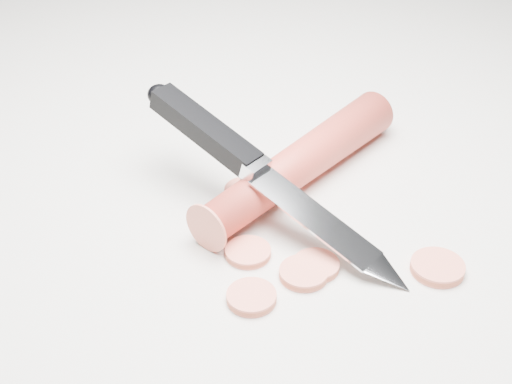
% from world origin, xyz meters
% --- Properties ---
extents(ground, '(2.40, 2.40, 0.00)m').
position_xyz_m(ground, '(0.00, 0.00, 0.00)').
color(ground, silver).
rests_on(ground, ground).
extents(carrot, '(0.11, 0.23, 0.03)m').
position_xyz_m(carrot, '(-0.02, 0.03, 0.02)').
color(carrot, red).
rests_on(carrot, ground).
extents(carrot_slice_0, '(0.03, 0.03, 0.01)m').
position_xyz_m(carrot_slice_0, '(-0.03, -0.07, 0.00)').
color(carrot_slice_0, '#F47057').
rests_on(carrot_slice_0, ground).
extents(carrot_slice_1, '(0.04, 0.04, 0.01)m').
position_xyz_m(carrot_slice_1, '(0.11, -0.04, 0.00)').
color(carrot_slice_1, '#F47057').
rests_on(carrot_slice_1, ground).
extents(carrot_slice_2, '(0.03, 0.03, 0.01)m').
position_xyz_m(carrot_slice_2, '(0.02, -0.07, 0.00)').
color(carrot_slice_2, '#F47057').
rests_on(carrot_slice_2, ground).
extents(carrot_slice_3, '(0.03, 0.03, 0.01)m').
position_xyz_m(carrot_slice_3, '(-0.06, -0.00, 0.00)').
color(carrot_slice_3, '#F47057').
rests_on(carrot_slice_3, ground).
extents(carrot_slice_4, '(0.03, 0.03, 0.01)m').
position_xyz_m(carrot_slice_4, '(0.02, -0.08, 0.00)').
color(carrot_slice_4, '#F47057').
rests_on(carrot_slice_4, ground).
extents(carrot_slice_5, '(0.03, 0.03, 0.01)m').
position_xyz_m(carrot_slice_5, '(-0.01, -0.11, 0.00)').
color(carrot_slice_5, '#F47057').
rests_on(carrot_slice_5, ground).
extents(kitchen_knife, '(0.25, 0.11, 0.08)m').
position_xyz_m(kitchen_knife, '(-0.03, -0.02, 0.04)').
color(kitchen_knife, silver).
rests_on(kitchen_knife, ground).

